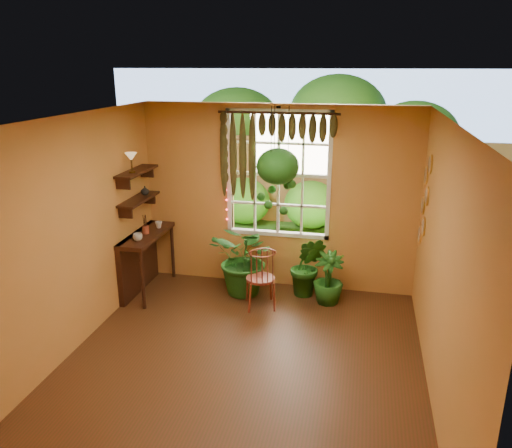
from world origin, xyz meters
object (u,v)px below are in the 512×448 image
at_px(potted_plant_left, 246,259).
at_px(potted_plant_mid, 308,266).
at_px(hanging_basket, 278,171).
at_px(windsor_chair, 261,287).
at_px(counter_ledge, 141,255).

bearing_deg(potted_plant_left, potted_plant_mid, 8.41).
distance_m(potted_plant_mid, hanging_basket, 1.45).
xyz_separation_m(windsor_chair, potted_plant_left, (-0.29, 0.37, 0.23)).
bearing_deg(counter_ledge, potted_plant_mid, 7.88).
bearing_deg(potted_plant_left, windsor_chair, -51.98).
height_order(counter_ledge, windsor_chair, windsor_chair).
relative_size(windsor_chair, potted_plant_mid, 1.16).
height_order(potted_plant_left, potted_plant_mid, potted_plant_left).
bearing_deg(potted_plant_mid, windsor_chair, -139.36).
xyz_separation_m(windsor_chair, potted_plant_mid, (0.58, 0.50, 0.15)).
bearing_deg(hanging_basket, counter_ledge, -170.78).
relative_size(counter_ledge, windsor_chair, 1.13).
bearing_deg(windsor_chair, counter_ledge, 155.69).
bearing_deg(potted_plant_left, counter_ledge, -172.42).
height_order(windsor_chair, hanging_basket, hanging_basket).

